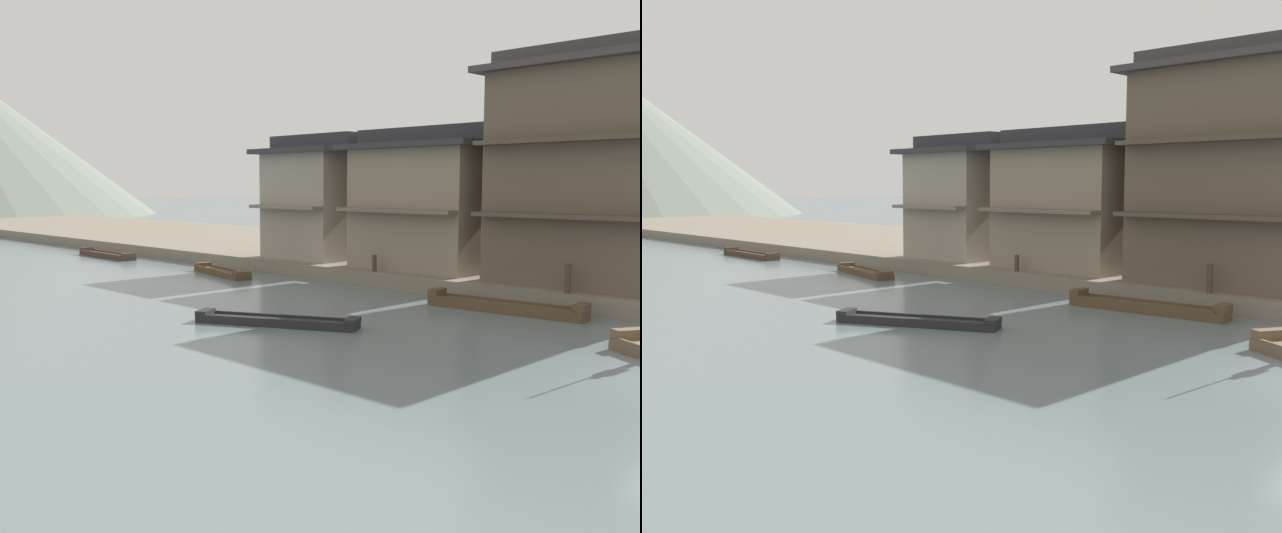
{
  "view_description": "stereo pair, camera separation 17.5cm",
  "coord_description": "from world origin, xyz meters",
  "views": [
    {
      "loc": [
        -16.52,
        -5.1,
        4.33
      ],
      "look_at": [
        2.61,
        14.28,
        1.21
      ],
      "focal_mm": 40.34,
      "sensor_mm": 36.0,
      "label": 1
    },
    {
      "loc": [
        -16.4,
        -5.22,
        4.33
      ],
      "look_at": [
        2.61,
        14.28,
        1.21
      ],
      "focal_mm": 40.34,
      "sensor_mm": 36.0,
      "label": 2
    }
  ],
  "objects": [
    {
      "name": "riverbank_right",
      "position": [
        15.14,
        30.0,
        0.32
      ],
      "size": [
        18.0,
        110.0,
        0.64
      ],
      "primitive_type": "cube",
      "color": "slate",
      "rests_on": "ground"
    },
    {
      "name": "boat_moored_nearest",
      "position": [
        -2.14,
        11.38,
        0.12
      ],
      "size": [
        3.14,
        4.99,
        0.36
      ],
      "color": "#232326",
      "rests_on": "ground"
    },
    {
      "name": "boat_moored_second",
      "position": [
        4.33,
        34.1,
        0.15
      ],
      "size": [
        0.93,
        5.61,
        0.44
      ],
      "color": "#423328",
      "rests_on": "ground"
    },
    {
      "name": "boat_moored_third",
      "position": [
        4.13,
        22.54,
        0.13
      ],
      "size": [
        1.9,
        4.89,
        0.4
      ],
      "color": "brown",
      "rests_on": "ground"
    },
    {
      "name": "boat_moored_far",
      "position": [
        4.86,
        7.63,
        0.18
      ],
      "size": [
        1.38,
        5.65,
        0.57
      ],
      "color": "brown",
      "rests_on": "ground"
    },
    {
      "name": "house_waterfront_nearest",
      "position": [
        9.7,
        6.49,
        4.93
      ],
      "size": [
        6.66,
        7.89,
        8.74
      ],
      "color": "brown",
      "rests_on": "riverbank_right"
    },
    {
      "name": "house_waterfront_second",
      "position": [
        9.82,
        13.98,
        3.64
      ],
      "size": [
        6.87,
        6.85,
        6.14
      ],
      "color": "gray",
      "rests_on": "riverbank_right"
    },
    {
      "name": "house_waterfront_tall",
      "position": [
        9.67,
        20.75,
        3.66
      ],
      "size": [
        6.57,
        5.47,
        6.14
      ],
      "color": "gray",
      "rests_on": "riverbank_right"
    },
    {
      "name": "mooring_post_dock_near",
      "position": [
        6.49,
        6.19,
        1.14
      ],
      "size": [
        0.2,
        0.2,
        1.0
      ],
      "primitive_type": "cylinder",
      "color": "#473828",
      "rests_on": "riverbank_right"
    },
    {
      "name": "mooring_post_dock_mid",
      "position": [
        6.49,
        14.9,
        0.99
      ],
      "size": [
        0.2,
        0.2,
        0.7
      ],
      "primitive_type": "cylinder",
      "color": "#473828",
      "rests_on": "riverbank_right"
    }
  ]
}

